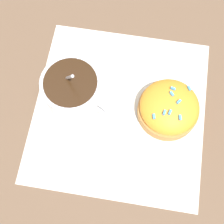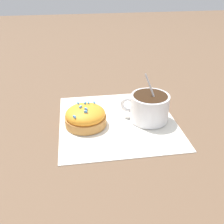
{
  "view_description": "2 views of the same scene",
  "coord_description": "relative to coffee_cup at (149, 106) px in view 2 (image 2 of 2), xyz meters",
  "views": [
    {
      "loc": [
        0.01,
        -0.16,
        0.46
      ],
      "look_at": [
        -0.01,
        -0.02,
        0.03
      ],
      "focal_mm": 50.0,
      "sensor_mm": 36.0,
      "label": 1
    },
    {
      "loc": [
        0.09,
        0.5,
        0.31
      ],
      "look_at": [
        0.01,
        0.01,
        0.03
      ],
      "focal_mm": 42.0,
      "sensor_mm": 36.0,
      "label": 2
    }
  ],
  "objects": [
    {
      "name": "paper_napkin",
      "position": [
        0.07,
        -0.01,
        -0.03
      ],
      "size": [
        0.26,
        0.27,
        0.0
      ],
      "color": "white",
      "rests_on": "ground_plane"
    },
    {
      "name": "ground_plane",
      "position": [
        0.07,
        -0.01,
        -0.04
      ],
      "size": [
        3.0,
        3.0,
        0.0
      ],
      "primitive_type": "plane",
      "color": "brown"
    },
    {
      "name": "coffee_cup",
      "position": [
        0.0,
        0.0,
        0.0
      ],
      "size": [
        0.11,
        0.09,
        0.11
      ],
      "color": "white",
      "rests_on": "paper_napkin"
    },
    {
      "name": "frosted_pastry",
      "position": [
        0.14,
        -0.0,
        -0.01
      ],
      "size": [
        0.09,
        0.09,
        0.05
      ],
      "color": "#C18442",
      "rests_on": "paper_napkin"
    }
  ]
}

